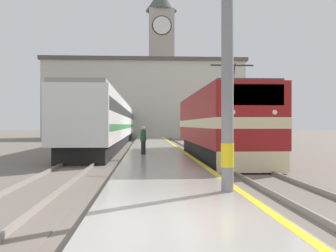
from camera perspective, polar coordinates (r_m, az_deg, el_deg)
name	(u,v)px	position (r m, az deg, el deg)	size (l,w,h in m)	color
ground_plane	(153,145)	(37.04, -2.23, -2.78)	(200.00, 200.00, 0.00)	#70665B
platform	(154,147)	(32.04, -2.05, -3.01)	(3.59, 140.00, 0.26)	#ADA89E
rail_track_near	(195,148)	(32.30, 3.96, -3.16)	(2.83, 140.00, 0.16)	#70665B
rail_track_far	(107,148)	(32.18, -8.82, -3.17)	(2.83, 140.00, 0.16)	#70665B
locomotive_train	(218,124)	(22.39, 7.20, 0.23)	(2.92, 15.06, 4.75)	black
passenger_train	(113,122)	(37.40, -8.04, 0.54)	(2.92, 39.66, 3.98)	black
catenary_mast	(230,50)	(10.00, 8.96, 10.89)	(2.37, 0.32, 7.18)	gray
person_on_platform	(143,140)	(21.94, -3.61, -2.00)	(0.34, 0.34, 1.57)	#23232D
clock_tower	(161,58)	(65.42, -0.98, 9.88)	(5.07, 5.07, 24.23)	#ADA393
station_building	(145,99)	(57.08, -3.42, 3.90)	(28.42, 7.93, 11.17)	beige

